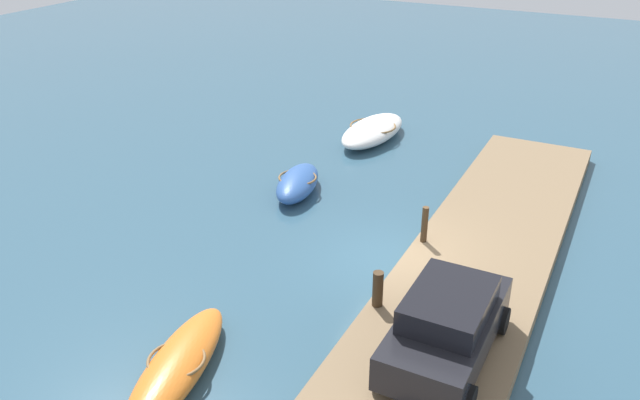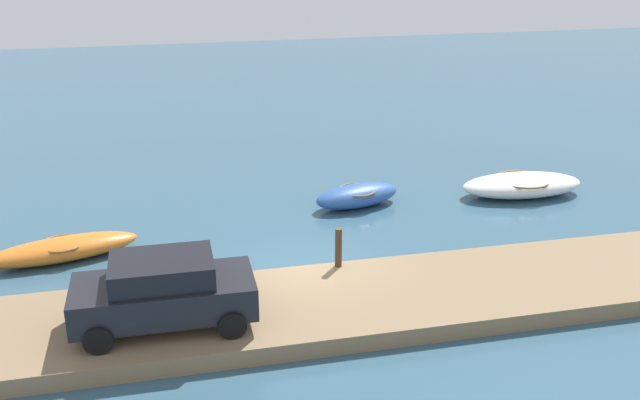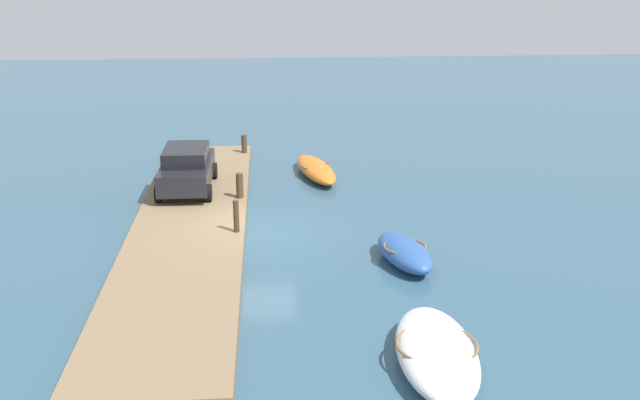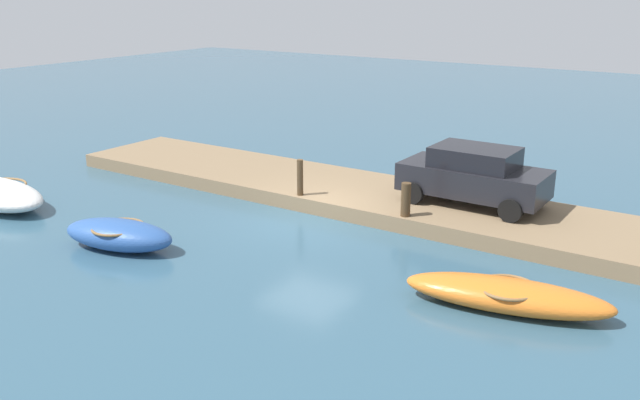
{
  "view_description": "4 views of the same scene",
  "coord_description": "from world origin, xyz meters",
  "px_view_note": "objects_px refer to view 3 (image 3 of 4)",
  "views": [
    {
      "loc": [
        -15.06,
        -5.35,
        9.78
      ],
      "look_at": [
        1.02,
        2.77,
        0.88
      ],
      "focal_mm": 36.37,
      "sensor_mm": 36.0,
      "label": 1
    },
    {
      "loc": [
        -3.68,
        -17.73,
        9.13
      ],
      "look_at": [
        1.16,
        3.19,
        0.86
      ],
      "focal_mm": 40.65,
      "sensor_mm": 36.0,
      "label": 2
    },
    {
      "loc": [
        24.05,
        0.42,
        9.43
      ],
      "look_at": [
        0.48,
        2.06,
        1.38
      ],
      "focal_mm": 42.45,
      "sensor_mm": 36.0,
      "label": 3
    },
    {
      "loc": [
        -10.42,
        15.1,
        6.42
      ],
      "look_at": [
        -1.45,
        1.57,
        1.27
      ],
      "focal_mm": 37.83,
      "sensor_mm": 36.0,
      "label": 4
    }
  ],
  "objects_px": {
    "motorboat_white": "(436,352)",
    "dinghy_blue": "(405,252)",
    "rowboat_orange": "(316,169)",
    "mooring_post_west": "(244,144)",
    "parked_car": "(187,168)",
    "mooring_post_mid_west": "(240,186)",
    "mooring_post_mid_east": "(236,216)"
  },
  "relations": [
    {
      "from": "motorboat_white",
      "to": "dinghy_blue",
      "type": "bearing_deg",
      "value": 179.8
    },
    {
      "from": "motorboat_white",
      "to": "rowboat_orange",
      "type": "height_order",
      "value": "motorboat_white"
    },
    {
      "from": "mooring_post_west",
      "to": "parked_car",
      "type": "xyz_separation_m",
      "value": [
        5.3,
        -2.03,
        0.46
      ]
    },
    {
      "from": "rowboat_orange",
      "to": "mooring_post_mid_west",
      "type": "relative_size",
      "value": 4.72
    },
    {
      "from": "dinghy_blue",
      "to": "mooring_post_west",
      "type": "height_order",
      "value": "mooring_post_west"
    },
    {
      "from": "dinghy_blue",
      "to": "mooring_post_mid_west",
      "type": "height_order",
      "value": "mooring_post_mid_west"
    },
    {
      "from": "mooring_post_west",
      "to": "rowboat_orange",
      "type": "bearing_deg",
      "value": 50.74
    },
    {
      "from": "motorboat_white",
      "to": "mooring_post_west",
      "type": "height_order",
      "value": "mooring_post_west"
    },
    {
      "from": "mooring_post_west",
      "to": "mooring_post_mid_east",
      "type": "relative_size",
      "value": 0.74
    },
    {
      "from": "motorboat_white",
      "to": "mooring_post_west",
      "type": "relative_size",
      "value": 5.51
    },
    {
      "from": "mooring_post_west",
      "to": "mooring_post_mid_east",
      "type": "distance_m",
      "value": 9.92
    },
    {
      "from": "rowboat_orange",
      "to": "mooring_post_mid_east",
      "type": "height_order",
      "value": "mooring_post_mid_east"
    },
    {
      "from": "mooring_post_mid_east",
      "to": "parked_car",
      "type": "distance_m",
      "value": 5.06
    },
    {
      "from": "motorboat_white",
      "to": "mooring_post_west",
      "type": "distance_m",
      "value": 18.58
    },
    {
      "from": "parked_car",
      "to": "motorboat_white",
      "type": "bearing_deg",
      "value": 29.28
    },
    {
      "from": "rowboat_orange",
      "to": "parked_car",
      "type": "height_order",
      "value": "parked_car"
    },
    {
      "from": "parked_car",
      "to": "dinghy_blue",
      "type": "bearing_deg",
      "value": 48.08
    },
    {
      "from": "rowboat_orange",
      "to": "mooring_post_mid_west",
      "type": "height_order",
      "value": "mooring_post_mid_west"
    },
    {
      "from": "rowboat_orange",
      "to": "mooring_post_west",
      "type": "distance_m",
      "value": 4.01
    },
    {
      "from": "dinghy_blue",
      "to": "mooring_post_mid_east",
      "type": "distance_m",
      "value": 5.62
    },
    {
      "from": "mooring_post_west",
      "to": "mooring_post_mid_west",
      "type": "distance_m",
      "value": 6.41
    },
    {
      "from": "rowboat_orange",
      "to": "dinghy_blue",
      "type": "bearing_deg",
      "value": 0.35
    },
    {
      "from": "mooring_post_west",
      "to": "mooring_post_mid_east",
      "type": "height_order",
      "value": "mooring_post_mid_east"
    },
    {
      "from": "dinghy_blue",
      "to": "mooring_post_west",
      "type": "relative_size",
      "value": 4.04
    },
    {
      "from": "rowboat_orange",
      "to": "mooring_post_west",
      "type": "relative_size",
      "value": 5.45
    },
    {
      "from": "mooring_post_west",
      "to": "parked_car",
      "type": "bearing_deg",
      "value": -20.95
    },
    {
      "from": "rowboat_orange",
      "to": "mooring_post_mid_west",
      "type": "bearing_deg",
      "value": -50.78
    },
    {
      "from": "rowboat_orange",
      "to": "dinghy_blue",
      "type": "distance_m",
      "value": 9.64
    },
    {
      "from": "mooring_post_mid_east",
      "to": "rowboat_orange",
      "type": "bearing_deg",
      "value": 157.44
    },
    {
      "from": "motorboat_white",
      "to": "mooring_post_mid_west",
      "type": "bearing_deg",
      "value": -154.14
    },
    {
      "from": "mooring_post_mid_west",
      "to": "parked_car",
      "type": "xyz_separation_m",
      "value": [
        -1.11,
        -2.03,
        0.4
      ]
    },
    {
      "from": "motorboat_white",
      "to": "mooring_post_mid_east",
      "type": "distance_m",
      "value": 9.4
    }
  ]
}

